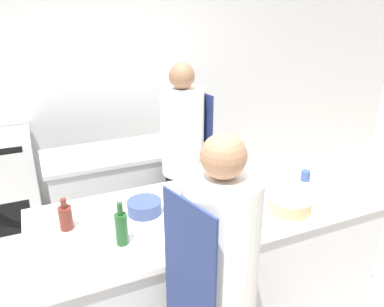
# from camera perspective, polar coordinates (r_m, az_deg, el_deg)

# --- Properties ---
(ground_plane) EXTENTS (16.00, 16.00, 0.00)m
(ground_plane) POSITION_cam_1_polar(r_m,az_deg,el_deg) (3.11, 2.80, -22.08)
(ground_plane) COLOR #A89E8E
(wall_back) EXTENTS (8.00, 0.06, 2.80)m
(wall_back) POSITION_cam_1_polar(r_m,az_deg,el_deg) (4.29, -9.80, 11.68)
(wall_back) COLOR silver
(wall_back) RESTS_ON ground_plane
(prep_counter) EXTENTS (2.39, 0.92, 0.88)m
(prep_counter) POSITION_cam_1_polar(r_m,az_deg,el_deg) (2.81, 2.98, -15.65)
(prep_counter) COLOR silver
(prep_counter) RESTS_ON ground_plane
(pass_counter) EXTENTS (1.62, 0.62, 0.88)m
(pass_counter) POSITION_cam_1_polar(r_m,az_deg,el_deg) (3.73, -8.69, -5.54)
(pass_counter) COLOR silver
(pass_counter) RESTS_ON ground_plane
(chef_at_prep_near) EXTENTS (0.42, 0.40, 1.67)m
(chef_at_prep_near) POSITION_cam_1_polar(r_m,az_deg,el_deg) (1.97, 4.02, -20.59)
(chef_at_prep_near) COLOR black
(chef_at_prep_near) RESTS_ON ground_plane
(chef_at_stove) EXTENTS (0.40, 0.38, 1.72)m
(chef_at_stove) POSITION_cam_1_polar(r_m,az_deg,el_deg) (3.22, -1.36, -1.62)
(chef_at_stove) COLOR black
(chef_at_stove) RESTS_ON ground_plane
(bottle_olive_oil) EXTENTS (0.08, 0.08, 0.20)m
(bottle_olive_oil) POSITION_cam_1_polar(r_m,az_deg,el_deg) (2.41, -18.70, -9.15)
(bottle_olive_oil) COLOR #5B2319
(bottle_olive_oil) RESTS_ON prep_counter
(bottle_vinegar) EXTENTS (0.07, 0.07, 0.26)m
(bottle_vinegar) POSITION_cam_1_polar(r_m,az_deg,el_deg) (2.18, -10.70, -11.04)
(bottle_vinegar) COLOR #19471E
(bottle_vinegar) RESTS_ON prep_counter
(bottle_wine) EXTENTS (0.07, 0.07, 0.29)m
(bottle_wine) POSITION_cam_1_polar(r_m,az_deg,el_deg) (2.30, 5.60, -8.59)
(bottle_wine) COLOR silver
(bottle_wine) RESTS_ON prep_counter
(bowl_mixing_large) EXTENTS (0.22, 0.22, 0.09)m
(bowl_mixing_large) POSITION_cam_1_polar(r_m,az_deg,el_deg) (2.48, -7.27, -8.07)
(bowl_mixing_large) COLOR navy
(bowl_mixing_large) RESTS_ON prep_counter
(bowl_prep_small) EXTENTS (0.24, 0.24, 0.08)m
(bowl_prep_small) POSITION_cam_1_polar(r_m,az_deg,el_deg) (2.96, 8.52, -2.96)
(bowl_prep_small) COLOR white
(bowl_prep_small) RESTS_ON prep_counter
(bowl_ceramic_blue) EXTENTS (0.28, 0.28, 0.09)m
(bowl_ceramic_blue) POSITION_cam_1_polar(r_m,az_deg,el_deg) (2.57, 14.70, -7.52)
(bowl_ceramic_blue) COLOR tan
(bowl_ceramic_blue) RESTS_ON prep_counter
(bowl_wooden_salad) EXTENTS (0.28, 0.28, 0.06)m
(bowl_wooden_salad) POSITION_cam_1_polar(r_m,az_deg,el_deg) (2.92, 22.48, -5.13)
(bowl_wooden_salad) COLOR #B7BABC
(bowl_wooden_salad) RESTS_ON prep_counter
(cup) EXTENTS (0.07, 0.07, 0.08)m
(cup) POSITION_cam_1_polar(r_m,az_deg,el_deg) (3.01, 16.92, -3.26)
(cup) COLOR #33477F
(cup) RESTS_ON prep_counter
(cutting_board) EXTENTS (0.41, 0.19, 0.01)m
(cutting_board) POSITION_cam_1_polar(r_m,az_deg,el_deg) (2.64, 2.53, -6.86)
(cutting_board) COLOR white
(cutting_board) RESTS_ON prep_counter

